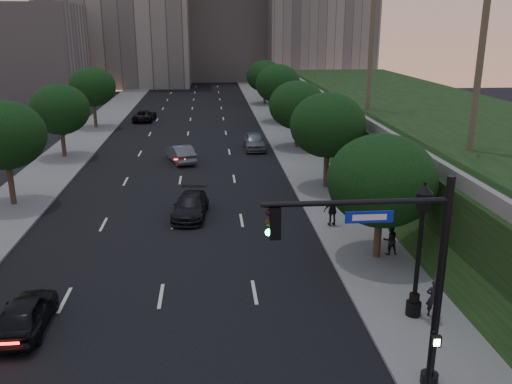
{
  "coord_description": "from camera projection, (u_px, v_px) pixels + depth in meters",
  "views": [
    {
      "loc": [
        2.23,
        -15.96,
        11.09
      ],
      "look_at": [
        4.34,
        8.07,
        3.6
      ],
      "focal_mm": 38.0,
      "sensor_mm": 36.0,
      "label": 1
    }
  ],
  "objects": [
    {
      "name": "pedestrian_b",
      "position": [
        390.0,
        240.0,
        26.71
      ],
      "size": [
        0.8,
        0.65,
        1.54
      ],
      "primitive_type": "imported",
      "rotation": [
        0.0,
        0.0,
        3.24
      ],
      "color": "black",
      "rests_on": "sidewalk_right"
    },
    {
      "name": "sedan_far_right",
      "position": [
        254.0,
        141.0,
        49.86
      ],
      "size": [
        1.89,
        4.68,
        1.59
      ],
      "primitive_type": "imported",
      "rotation": [
        0.0,
        0.0,
        -0.0
      ],
      "color": "slate",
      "rests_on": "ground"
    },
    {
      "name": "office_block_filler",
      "position": [
        17.0,
        53.0,
        80.63
      ],
      "size": [
        18.0,
        16.0,
        14.0
      ],
      "primitive_type": "cube",
      "color": "#A19993",
      "rests_on": "ground"
    },
    {
      "name": "tree_right_e",
      "position": [
        265.0,
        76.0,
        76.94
      ],
      "size": [
        5.2,
        5.2,
        6.24
      ],
      "color": "#38281C",
      "rests_on": "ground"
    },
    {
      "name": "ground",
      "position": [
        149.0,
        367.0,
        18.29
      ],
      "size": [
        160.0,
        160.0,
        0.0
      ],
      "primitive_type": "plane",
      "color": "black",
      "rests_on": "ground"
    },
    {
      "name": "tree_left_b",
      "position": [
        4.0,
        135.0,
        33.19
      ],
      "size": [
        5.0,
        5.0,
        6.71
      ],
      "color": "#38281C",
      "rests_on": "ground"
    },
    {
      "name": "tree_left_d",
      "position": [
        93.0,
        87.0,
        58.88
      ],
      "size": [
        5.0,
        5.0,
        6.71
      ],
      "color": "#38281C",
      "rests_on": "ground"
    },
    {
      "name": "sidewalk_left",
      "position": [
        63.0,
        160.0,
        45.95
      ],
      "size": [
        4.5,
        140.0,
        0.15
      ],
      "primitive_type": "cube",
      "color": "slate",
      "rests_on": "ground"
    },
    {
      "name": "pedestrian_c",
      "position": [
        333.0,
        210.0,
        30.52
      ],
      "size": [
        1.11,
        0.58,
        1.8
      ],
      "primitive_type": "imported",
      "rotation": [
        0.0,
        0.0,
        3.28
      ],
      "color": "black",
      "rests_on": "sidewalk_right"
    },
    {
      "name": "sidewalk_right",
      "position": [
        301.0,
        155.0,
        47.66
      ],
      "size": [
        4.5,
        140.0,
        0.15
      ],
      "primitive_type": "cube",
      "color": "slate",
      "rests_on": "ground"
    },
    {
      "name": "embankment",
      "position": [
        442.0,
        136.0,
        46.17
      ],
      "size": [
        18.0,
        90.0,
        4.0
      ],
      "primitive_type": "cube",
      "color": "black",
      "rests_on": "ground"
    },
    {
      "name": "tree_right_b",
      "position": [
        328.0,
        125.0,
        36.84
      ],
      "size": [
        5.2,
        5.2,
        6.74
      ],
      "color": "#38281C",
      "rests_on": "ground"
    },
    {
      "name": "tree_right_a",
      "position": [
        382.0,
        181.0,
        25.57
      ],
      "size": [
        5.2,
        5.2,
        6.24
      ],
      "color": "#38281C",
      "rests_on": "ground"
    },
    {
      "name": "tree_right_c",
      "position": [
        297.0,
        105.0,
        49.35
      ],
      "size": [
        5.2,
        5.2,
        6.24
      ],
      "color": "#38281C",
      "rests_on": "ground"
    },
    {
      "name": "pedestrian_a",
      "position": [
        433.0,
        298.0,
        21.01
      ],
      "size": [
        0.64,
        0.52,
        1.53
      ],
      "primitive_type": "imported",
      "rotation": [
        0.0,
        0.0,
        2.83
      ],
      "color": "black",
      "rests_on": "sidewalk_right"
    },
    {
      "name": "parapet_wall",
      "position": [
        345.0,
        109.0,
        44.76
      ],
      "size": [
        0.35,
        90.0,
        0.7
      ],
      "primitive_type": "cube",
      "color": "slate",
      "rests_on": "embankment"
    },
    {
      "name": "street_lamp",
      "position": [
        418.0,
        257.0,
        20.59
      ],
      "size": [
        0.64,
        0.64,
        5.62
      ],
      "color": "black",
      "rests_on": "ground"
    },
    {
      "name": "office_block_mid",
      "position": [
        224.0,
        14.0,
        111.97
      ],
      "size": [
        22.0,
        18.0,
        26.0
      ],
      "primitive_type": "cube",
      "color": "#A19993",
      "rests_on": "ground"
    },
    {
      "name": "sedan_mid_left",
      "position": [
        181.0,
        153.0,
        45.31
      ],
      "size": [
        2.79,
        4.73,
        1.47
      ],
      "primitive_type": "imported",
      "rotation": [
        0.0,
        0.0,
        3.44
      ],
      "color": "#56595E",
      "rests_on": "ground"
    },
    {
      "name": "sedan_near_right",
      "position": [
        190.0,
        206.0,
        32.41
      ],
      "size": [
        2.36,
        4.8,
        1.34
      ],
      "primitive_type": "imported",
      "rotation": [
        0.0,
        0.0,
        -0.11
      ],
      "color": "black",
      "rests_on": "ground"
    },
    {
      "name": "sedan_near_left",
      "position": [
        25.0,
        314.0,
        20.32
      ],
      "size": [
        1.7,
        4.12,
        1.4
      ],
      "primitive_type": "imported",
      "rotation": [
        0.0,
        0.0,
        3.15
      ],
      "color": "black",
      "rests_on": "ground"
    },
    {
      "name": "road_surface",
      "position": [
        184.0,
        158.0,
        46.83
      ],
      "size": [
        16.0,
        140.0,
        0.02
      ],
      "primitive_type": "cube",
      "color": "black",
      "rests_on": "ground"
    },
    {
      "name": "pedestrian_signal",
      "position": [
        432.0,
        361.0,
        16.03
      ],
      "size": [
        0.3,
        0.33,
        2.5
      ],
      "color": "black",
      "rests_on": "ground"
    },
    {
      "name": "tree_left_c",
      "position": [
        60.0,
        109.0,
        45.67
      ],
      "size": [
        5.0,
        5.0,
        6.34
      ],
      "color": "#38281C",
      "rests_on": "ground"
    },
    {
      "name": "tree_right_d",
      "position": [
        278.0,
        84.0,
        62.52
      ],
      "size": [
        5.2,
        5.2,
        6.74
      ],
      "color": "#38281C",
      "rests_on": "ground"
    },
    {
      "name": "traffic_signal_mast",
      "position": [
        404.0,
        284.0,
        16.13
      ],
      "size": [
        5.68,
        0.56,
        7.0
      ],
      "color": "black",
      "rests_on": "ground"
    },
    {
      "name": "sedan_far_left",
      "position": [
        145.0,
        115.0,
        64.59
      ],
      "size": [
        2.64,
        4.97,
        1.33
      ],
      "primitive_type": "imported",
      "rotation": [
        0.0,
        0.0,
        3.05
      ],
      "color": "black",
      "rests_on": "ground"
    }
  ]
}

